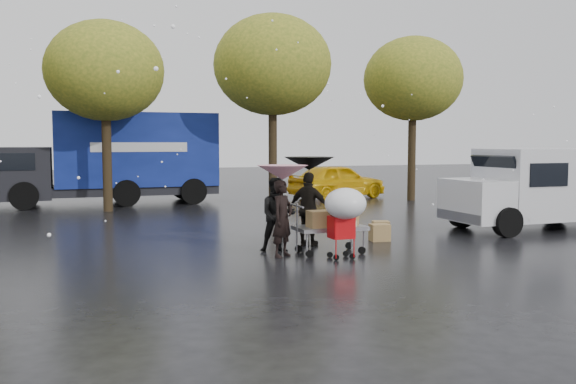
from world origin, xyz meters
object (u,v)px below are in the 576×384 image
object	(u,v)px
person_pink	(283,219)
person_black	(309,209)
vendor_cart	(334,220)
shopping_cart	(345,208)
yellow_taxi	(337,181)
blue_truck	(114,158)
white_van	(539,187)

from	to	relation	value
person_pink	person_black	distance (m)	1.46
person_black	vendor_cart	size ratio (longest dim) A/B	1.12
person_pink	person_black	bearing A→B (deg)	9.69
person_black	shopping_cart	size ratio (longest dim) A/B	1.16
person_pink	yellow_taxi	xyz separation A→B (m)	(6.58, 11.84, -0.06)
blue_truck	yellow_taxi	bearing A→B (deg)	-4.36
person_pink	yellow_taxi	size ratio (longest dim) A/B	0.37
white_van	yellow_taxi	world-z (taller)	white_van
vendor_cart	shopping_cart	bearing A→B (deg)	-97.76
vendor_cart	yellow_taxi	xyz separation A→B (m)	(5.41, 11.82, 0.01)
blue_truck	yellow_taxi	xyz separation A→B (m)	(9.08, -0.69, -1.02)
shopping_cart	white_van	world-z (taller)	white_van
person_pink	white_van	bearing A→B (deg)	-25.96
shopping_cart	blue_truck	xyz separation A→B (m)	(-3.57, 13.28, 0.69)
white_van	vendor_cart	bearing A→B (deg)	-167.61
person_black	white_van	xyz separation A→B (m)	(6.97, 0.46, 0.31)
person_pink	shopping_cart	distance (m)	1.33
person_pink	yellow_taxi	distance (m)	13.54
person_pink	person_black	size ratio (longest dim) A/B	0.94
vendor_cart	shopping_cart	world-z (taller)	shopping_cart
vendor_cart	yellow_taxi	bearing A→B (deg)	65.39
person_black	blue_truck	size ratio (longest dim) A/B	0.20
person_pink	shopping_cart	bearing A→B (deg)	-72.04
vendor_cart	shopping_cart	xyz separation A→B (m)	(-0.10, -0.77, 0.34)
shopping_cart	white_van	size ratio (longest dim) A/B	0.30
vendor_cart	blue_truck	world-z (taller)	blue_truck
white_van	blue_truck	xyz separation A→B (m)	(-10.48, 11.01, 0.60)
shopping_cart	yellow_taxi	bearing A→B (deg)	66.33
person_pink	shopping_cart	size ratio (longest dim) A/B	1.09
person_black	vendor_cart	xyz separation A→B (m)	(0.16, -1.04, -0.12)
white_van	blue_truck	bearing A→B (deg)	133.59
shopping_cart	white_van	distance (m)	7.28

